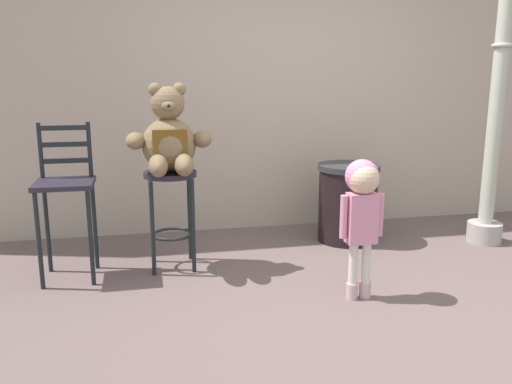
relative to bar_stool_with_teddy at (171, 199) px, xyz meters
name	(u,v)px	position (x,y,z in m)	size (l,w,h in m)	color
ground_plane	(355,310)	(1.10, -1.05, -0.55)	(24.00, 24.00, 0.00)	#685452
building_wall	(276,24)	(1.10, 1.11, 1.41)	(7.70, 0.30, 3.91)	#B5A290
bar_stool_with_teddy	(171,199)	(0.00, 0.00, 0.00)	(0.40, 0.40, 0.77)	#241F2C
teddy_bear	(169,140)	(0.00, -0.03, 0.46)	(0.63, 0.57, 0.66)	#7B6345
child_walking	(362,199)	(1.20, -0.86, 0.14)	(0.30, 0.24, 0.95)	#CBA3AA
trash_bin	(348,203)	(1.60, 0.36, -0.19)	(0.55, 0.55, 0.70)	black
lamppost	(496,109)	(2.80, 0.05, 0.65)	(0.30, 0.30, 2.99)	#A69F99
bar_chair_empty	(66,191)	(-0.76, -0.05, 0.11)	(0.41, 0.41, 1.15)	#241F2C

